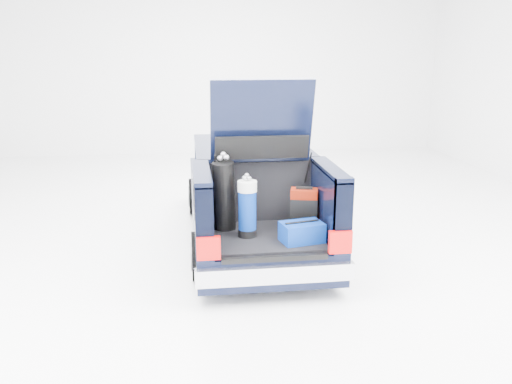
{
  "coord_description": "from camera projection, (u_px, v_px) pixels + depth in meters",
  "views": [
    {
      "loc": [
        -0.95,
        -7.7,
        2.86
      ],
      "look_at": [
        0.0,
        -0.5,
        0.88
      ],
      "focal_mm": 38.0,
      "sensor_mm": 36.0,
      "label": 1
    }
  ],
  "objects": [
    {
      "name": "ground",
      "position": [
        252.0,
        239.0,
        8.24
      ],
      "size": [
        14.0,
        14.0,
        0.0
      ],
      "primitive_type": "plane",
      "color": "white",
      "rests_on": "ground"
    },
    {
      "name": "car",
      "position": [
        251.0,
        195.0,
        8.16
      ],
      "size": [
        1.87,
        4.65,
        2.47
      ],
      "color": "black",
      "rests_on": "ground"
    },
    {
      "name": "red_suitcase",
      "position": [
        304.0,
        209.0,
        6.81
      ],
      "size": [
        0.37,
        0.29,
        0.55
      ],
      "rotation": [
        0.0,
        0.0,
        -0.25
      ],
      "color": "#631003",
      "rests_on": "car"
    },
    {
      "name": "black_golf_bag",
      "position": [
        224.0,
        196.0,
        6.76
      ],
      "size": [
        0.36,
        0.4,
        0.98
      ],
      "rotation": [
        0.0,
        0.0,
        -0.33
      ],
      "color": "black",
      "rests_on": "car"
    },
    {
      "name": "blue_golf_bag",
      "position": [
        247.0,
        208.0,
        6.53
      ],
      "size": [
        0.28,
        0.28,
        0.78
      ],
      "rotation": [
        0.0,
        0.0,
        -0.24
      ],
      "color": "black",
      "rests_on": "car"
    },
    {
      "name": "blue_duffel",
      "position": [
        302.0,
        232.0,
        6.41
      ],
      "size": [
        0.54,
        0.41,
        0.26
      ],
      "rotation": [
        0.0,
        0.0,
        0.21
      ],
      "color": "navy",
      "rests_on": "car"
    }
  ]
}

